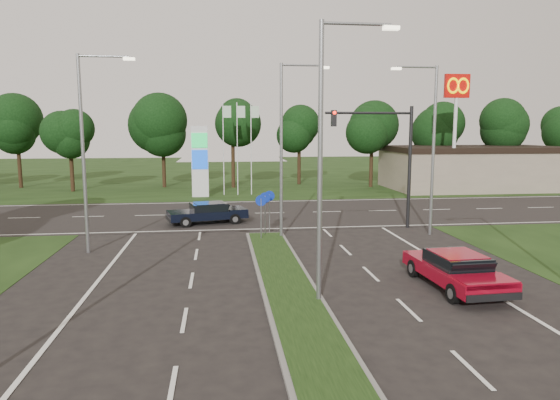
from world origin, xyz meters
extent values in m
cube|color=black|center=(0.00, 55.00, 0.00)|extent=(160.00, 50.00, 0.02)
cube|color=black|center=(0.00, 24.00, 0.00)|extent=(160.00, 12.00, 0.02)
cube|color=slate|center=(0.00, 4.00, 0.06)|extent=(2.00, 26.00, 0.12)
cube|color=gray|center=(22.00, 36.00, 2.00)|extent=(16.00, 9.00, 4.00)
cylinder|color=gray|center=(0.80, 6.00, 4.50)|extent=(0.16, 0.16, 9.00)
cylinder|color=gray|center=(1.90, 6.00, 8.90)|extent=(2.20, 0.10, 0.10)
cube|color=#FFF2CC|center=(3.00, 6.00, 8.80)|extent=(0.50, 0.22, 0.12)
cylinder|color=gray|center=(0.80, 16.00, 4.50)|extent=(0.16, 0.16, 9.00)
cylinder|color=gray|center=(1.90, 16.00, 8.90)|extent=(2.20, 0.10, 0.10)
cube|color=#FFF2CC|center=(3.00, 16.00, 8.80)|extent=(0.50, 0.22, 0.12)
cylinder|color=gray|center=(-8.50, 14.00, 4.50)|extent=(0.16, 0.16, 9.00)
cylinder|color=gray|center=(-7.40, 14.00, 8.90)|extent=(2.20, 0.10, 0.10)
cube|color=#FFF2CC|center=(-6.30, 14.00, 8.80)|extent=(0.50, 0.22, 0.12)
cylinder|color=gray|center=(9.00, 16.00, 4.50)|extent=(0.16, 0.16, 9.00)
cylinder|color=gray|center=(7.90, 16.00, 8.90)|extent=(2.20, 0.10, 0.10)
cube|color=#FFF2CC|center=(6.80, 16.00, 8.80)|extent=(0.50, 0.22, 0.12)
cylinder|color=black|center=(8.50, 18.00, 3.50)|extent=(0.20, 0.20, 7.00)
cylinder|color=black|center=(6.00, 18.00, 6.60)|extent=(5.00, 0.14, 0.14)
cube|color=black|center=(4.00, 18.00, 6.30)|extent=(0.28, 0.28, 0.90)
sphere|color=#FF190C|center=(4.00, 17.82, 6.60)|extent=(0.20, 0.20, 0.20)
cylinder|color=gray|center=(-0.30, 15.50, 1.10)|extent=(0.06, 0.06, 2.20)
cylinder|color=#0C26A5|center=(-0.30, 15.50, 2.10)|extent=(0.56, 0.04, 0.56)
cylinder|color=gray|center=(0.00, 16.50, 1.10)|extent=(0.06, 0.06, 2.20)
cylinder|color=#0C26A5|center=(0.00, 16.50, 2.10)|extent=(0.56, 0.04, 0.56)
cylinder|color=gray|center=(0.30, 17.20, 1.10)|extent=(0.06, 0.06, 2.20)
cylinder|color=#0C26A5|center=(0.30, 17.20, 2.10)|extent=(0.56, 0.04, 0.56)
cube|color=silver|center=(-4.00, 33.00, 3.00)|extent=(1.40, 0.30, 6.00)
cube|color=#0CA53F|center=(-4.00, 32.82, 4.80)|extent=(1.30, 0.08, 1.20)
cube|color=#0C3FBF|center=(-4.00, 32.82, 3.20)|extent=(1.30, 0.08, 1.60)
cylinder|color=silver|center=(-2.00, 34.00, 4.00)|extent=(0.08, 0.08, 8.00)
cube|color=#B2D8B2|center=(-1.65, 34.00, 7.20)|extent=(0.70, 0.02, 1.00)
cylinder|color=silver|center=(-0.80, 34.00, 4.00)|extent=(0.08, 0.08, 8.00)
cube|color=#B2D8B2|center=(-0.45, 34.00, 7.20)|extent=(0.70, 0.02, 1.00)
cylinder|color=silver|center=(0.40, 34.00, 4.00)|extent=(0.08, 0.08, 8.00)
cube|color=#B2D8B2|center=(0.75, 34.00, 7.20)|extent=(0.70, 0.02, 1.00)
cylinder|color=silver|center=(18.00, 32.00, 5.00)|extent=(0.30, 0.30, 10.00)
cube|color=#BF0C07|center=(18.00, 32.00, 9.40)|extent=(2.20, 0.35, 2.00)
torus|color=#FFC600|center=(17.55, 31.78, 9.40)|extent=(1.06, 0.16, 1.06)
torus|color=#FFC600|center=(18.45, 31.78, 9.40)|extent=(1.06, 0.16, 1.06)
cylinder|color=black|center=(0.00, 40.00, 2.20)|extent=(0.36, 0.36, 4.40)
sphere|color=black|center=(0.00, 40.00, 6.50)|extent=(6.00, 6.00, 6.00)
sphere|color=black|center=(0.30, 39.80, 7.50)|extent=(4.80, 4.80, 4.80)
cube|color=maroon|center=(6.00, 6.98, 0.60)|extent=(2.18, 4.85, 0.49)
cube|color=black|center=(6.00, 6.88, 1.06)|extent=(1.76, 2.17, 0.45)
cube|color=maroon|center=(6.00, 6.88, 1.29)|extent=(1.64, 1.79, 0.04)
cylinder|color=black|center=(5.03, 8.46, 0.34)|extent=(0.25, 0.68, 0.67)
cylinder|color=black|center=(6.82, 8.54, 0.34)|extent=(0.25, 0.68, 0.67)
cylinder|color=black|center=(5.18, 5.41, 0.34)|extent=(0.25, 0.68, 0.67)
cylinder|color=black|center=(6.97, 5.50, 0.34)|extent=(0.25, 0.68, 0.67)
cube|color=black|center=(-3.16, 20.66, 0.58)|extent=(4.98, 2.97, 0.48)
cube|color=black|center=(-3.07, 20.69, 1.04)|extent=(2.38, 2.06, 0.44)
cube|color=black|center=(-3.07, 20.69, 1.26)|extent=(1.99, 1.88, 0.04)
cylinder|color=black|center=(-4.40, 19.46, 0.33)|extent=(0.69, 0.36, 0.66)
cylinder|color=black|center=(-4.82, 21.15, 0.33)|extent=(0.69, 0.36, 0.66)
cylinder|color=black|center=(-1.50, 20.18, 0.33)|extent=(0.69, 0.36, 0.66)
cylinder|color=black|center=(-1.92, 21.87, 0.33)|extent=(0.69, 0.36, 0.66)
camera|label=1|loc=(-2.38, -9.55, 5.66)|focal=32.00mm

